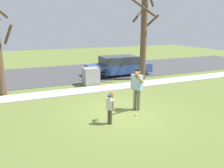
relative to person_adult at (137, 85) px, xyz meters
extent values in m
plane|color=olive|center=(-0.59, 3.48, -1.09)|extent=(48.00, 48.00, 0.00)
cube|color=#B2B2AD|center=(-0.59, 3.58, -1.06)|extent=(36.00, 1.20, 0.06)
cube|color=#424244|center=(-0.59, 8.58, -1.08)|extent=(36.00, 6.80, 0.02)
cylinder|color=#6B6656|center=(0.07, -0.04, -0.65)|extent=(0.14, 0.14, 0.87)
cylinder|color=#6B6656|center=(-0.01, 0.11, -0.65)|extent=(0.14, 0.14, 0.87)
cube|color=#8CADC6|center=(0.03, 0.03, 0.09)|extent=(0.40, 0.48, 0.61)
sphere|color=#A87A5B|center=(0.03, 0.03, 0.53)|extent=(0.23, 0.23, 0.23)
cylinder|color=black|center=(0.03, 0.03, 0.62)|extent=(0.25, 0.25, 0.07)
cylinder|color=#A87A5B|center=(-0.08, -0.32, 0.31)|extent=(0.52, 0.34, 0.41)
ellipsoid|color=brown|center=(-0.26, -0.41, 0.50)|extent=(0.26, 0.23, 0.26)
cylinder|color=#A87A5B|center=(-0.10, 0.26, 0.11)|extent=(0.10, 0.10, 0.58)
cylinder|color=brown|center=(-1.56, -0.76, -0.82)|extent=(0.08, 0.08, 0.53)
cylinder|color=brown|center=(-1.51, -0.86, -0.82)|extent=(0.08, 0.08, 0.53)
cube|color=silver|center=(-1.53, -0.81, -0.37)|extent=(0.25, 0.29, 0.38)
sphere|color=tan|center=(-1.53, -0.81, -0.10)|extent=(0.14, 0.14, 0.14)
cylinder|color=navy|center=(-1.53, -0.81, -0.04)|extent=(0.15, 0.15, 0.04)
cylinder|color=tan|center=(-1.47, -0.60, -0.23)|extent=(0.32, 0.21, 0.25)
ellipsoid|color=brown|center=(-1.36, -0.54, -0.11)|extent=(0.26, 0.23, 0.26)
cylinder|color=tan|center=(-1.45, -0.95, -0.36)|extent=(0.06, 0.06, 0.35)
sphere|color=white|center=(-0.29, -0.50, -1.05)|extent=(0.07, 0.07, 0.07)
cube|color=gray|center=(-0.43, 4.70, -0.58)|extent=(0.87, 0.79, 1.02)
cylinder|color=brown|center=(3.11, 4.78, 1.67)|extent=(0.39, 0.39, 5.51)
cylinder|color=brown|center=(3.65, 4.95, 2.50)|extent=(0.54, 1.37, 1.03)
cylinder|color=brown|center=(2.88, 5.17, 2.94)|extent=(1.06, 0.70, 0.86)
cylinder|color=brown|center=(2.70, 4.30, 3.38)|extent=(1.26, 1.12, 1.14)
cylinder|color=brown|center=(3.36, 4.48, 3.82)|extent=(0.84, 0.73, 0.74)
cylinder|color=brown|center=(-4.63, 4.61, 1.91)|extent=(0.53, 1.36, 1.02)
cube|color=#2D478C|center=(2.24, 6.58, -0.59)|extent=(4.50, 1.80, 0.60)
cube|color=#2D333D|center=(2.24, 6.58, -0.01)|extent=(2.47, 1.66, 0.55)
cylinder|color=black|center=(0.84, 5.79, -0.75)|extent=(0.64, 0.22, 0.64)
cylinder|color=black|center=(0.84, 7.37, -0.75)|extent=(0.64, 0.22, 0.64)
cylinder|color=black|center=(3.63, 5.79, -0.75)|extent=(0.64, 0.22, 0.64)
cylinder|color=black|center=(3.63, 7.37, -0.75)|extent=(0.64, 0.22, 0.64)
camera|label=1|loc=(-4.36, -7.61, 2.27)|focal=35.83mm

